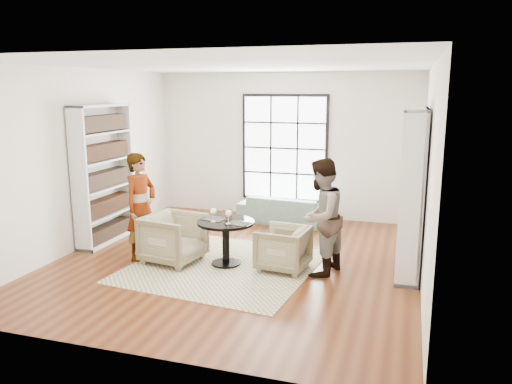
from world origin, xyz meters
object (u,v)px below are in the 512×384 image
(person_right, at_px, (321,217))
(wine_glass_left, at_px, (213,212))
(armchair_left, at_px, (174,238))
(armchair_right, at_px, (283,248))
(person_left, at_px, (141,207))
(wine_glass_right, at_px, (228,214))
(flower_centerpiece, at_px, (229,214))
(pedestal_table, at_px, (226,233))
(sofa, at_px, (286,209))

(person_right, bearing_deg, wine_glass_left, -68.21)
(armchair_left, distance_m, armchair_right, 1.72)
(armchair_left, height_order, person_right, person_right)
(armchair_left, bearing_deg, armchair_right, -74.84)
(armchair_left, relative_size, person_left, 0.50)
(person_left, distance_m, wine_glass_left, 1.21)
(armchair_right, xyz_separation_m, wine_glass_right, (-0.79, -0.21, 0.52))
(armchair_left, height_order, flower_centerpiece, flower_centerpiece)
(armchair_right, relative_size, wine_glass_right, 3.40)
(person_right, distance_m, flower_centerpiece, 1.40)
(wine_glass_right, bearing_deg, flower_centerpiece, 106.84)
(wine_glass_right, bearing_deg, pedestal_table, 124.70)
(wine_glass_right, relative_size, flower_centerpiece, 1.03)
(armchair_left, height_order, person_left, person_left)
(person_left, distance_m, person_right, 2.81)
(flower_centerpiece, bearing_deg, wine_glass_right, -73.16)
(sofa, bearing_deg, wine_glass_left, 86.60)
(person_left, relative_size, wine_glass_right, 7.96)
(pedestal_table, bearing_deg, wine_glass_right, -55.30)
(pedestal_table, relative_size, armchair_left, 1.04)
(flower_centerpiece, bearing_deg, person_right, 0.27)
(sofa, distance_m, wine_glass_left, 2.87)
(person_right, bearing_deg, wine_glass_right, -65.29)
(pedestal_table, distance_m, person_right, 1.48)
(sofa, xyz_separation_m, armchair_left, (-1.09, -2.80, 0.11))
(pedestal_table, bearing_deg, sofa, 84.26)
(wine_glass_right, distance_m, flower_centerpiece, 0.21)
(wine_glass_left, bearing_deg, person_left, -179.03)
(wine_glass_left, bearing_deg, flower_centerpiece, 38.18)
(armchair_left, height_order, armchair_right, armchair_left)
(flower_centerpiece, bearing_deg, armchair_right, 0.45)
(pedestal_table, xyz_separation_m, flower_centerpiece, (0.04, 0.06, 0.29))
(armchair_left, relative_size, wine_glass_right, 3.95)
(armchair_left, bearing_deg, sofa, -12.25)
(person_right, xyz_separation_m, flower_centerpiece, (-1.40, -0.01, -0.05))
(wine_glass_left, xyz_separation_m, flower_centerpiece, (0.20, 0.16, -0.05))
(sofa, distance_m, flower_centerpiece, 2.69)
(armchair_right, height_order, flower_centerpiece, flower_centerpiece)
(person_right, relative_size, wine_glass_left, 8.08)
(person_left, bearing_deg, person_right, -74.15)
(person_left, bearing_deg, armchair_right, -73.24)
(armchair_left, bearing_deg, flower_centerpiece, -69.37)
(person_left, distance_m, wine_glass_right, 1.47)
(person_left, height_order, wine_glass_left, person_left)
(armchair_left, distance_m, wine_glass_right, 1.03)
(armchair_left, height_order, wine_glass_right, wine_glass_right)
(sofa, height_order, armchair_left, armchair_left)
(sofa, bearing_deg, person_right, 119.38)
(armchair_left, bearing_deg, person_left, 99.05)
(armchair_right, relative_size, flower_centerpiece, 3.51)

